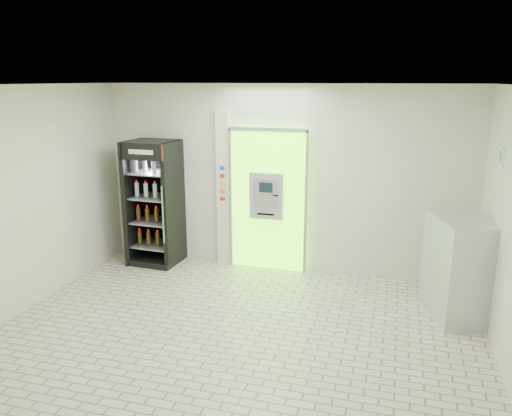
% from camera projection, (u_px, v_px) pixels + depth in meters
% --- Properties ---
extents(ground, '(6.00, 6.00, 0.00)m').
position_uv_depth(ground, '(234.00, 338.00, 6.08)').
color(ground, beige).
rests_on(ground, ground).
extents(room_shell, '(6.00, 6.00, 6.00)m').
position_uv_depth(room_shell, '(232.00, 191.00, 5.62)').
color(room_shell, silver).
rests_on(room_shell, ground).
extents(atm_assembly, '(1.30, 0.24, 2.33)m').
position_uv_depth(atm_assembly, '(268.00, 199.00, 8.09)').
color(atm_assembly, '#5FF512').
rests_on(atm_assembly, ground).
extents(pillar, '(0.22, 0.11, 2.60)m').
position_uv_depth(pillar, '(224.00, 188.00, 8.30)').
color(pillar, silver).
rests_on(pillar, ground).
extents(beverage_cooler, '(0.82, 0.77, 2.09)m').
position_uv_depth(beverage_cooler, '(155.00, 205.00, 8.39)').
color(beverage_cooler, black).
rests_on(beverage_cooler, ground).
extents(steel_cabinet, '(0.95, 1.16, 1.34)m').
position_uv_depth(steel_cabinet, '(460.00, 268.00, 6.51)').
color(steel_cabinet, '#B8BBC1').
rests_on(steel_cabinet, ground).
extents(exit_sign, '(0.02, 0.22, 0.26)m').
position_uv_depth(exit_sign, '(501.00, 159.00, 6.06)').
color(exit_sign, white).
rests_on(exit_sign, room_shell).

